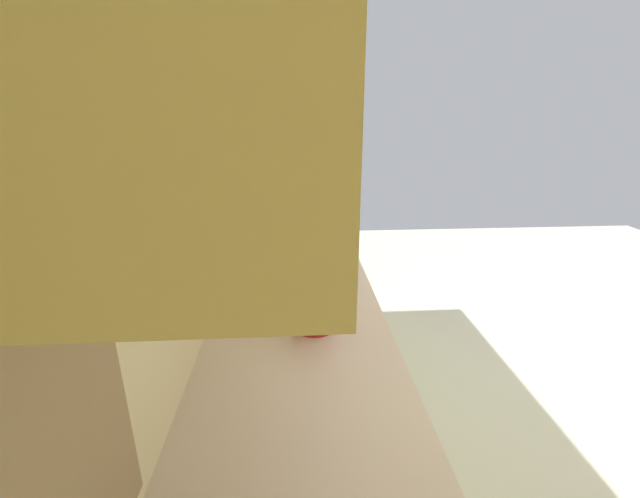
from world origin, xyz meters
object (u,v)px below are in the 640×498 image
microwave (291,192)px  bowl (308,261)px  kettle (314,307)px  oven_range (299,235)px

microwave → bowl: size_ratio=2.93×
microwave → kettle: microwave is taller
microwave → bowl: (-1.04, -0.08, -0.12)m
oven_range → kettle: (-2.45, -0.02, 0.51)m
oven_range → microwave: 1.03m
microwave → kettle: bearing=-177.2°
microwave → bowl: bearing=-175.7°
microwave → kettle: size_ratio=2.46×
microwave → bowl: 1.05m
bowl → kettle: (-0.56, 0.00, 0.05)m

